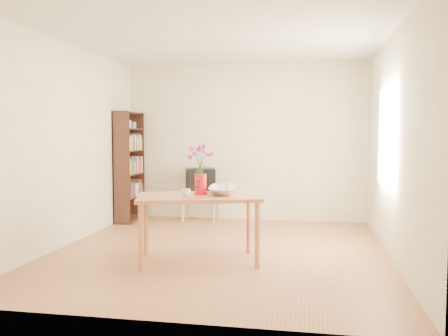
% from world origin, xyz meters
% --- Properties ---
extents(room, '(4.50, 4.50, 4.50)m').
position_xyz_m(room, '(0.03, 0.00, 1.30)').
color(room, '#985B36').
rests_on(room, ground).
extents(table, '(1.50, 1.09, 0.75)m').
position_xyz_m(table, '(-0.14, -0.53, 0.66)').
color(table, '#AB633A').
rests_on(table, ground).
extents(tv_stand, '(0.60, 0.45, 0.46)m').
position_xyz_m(tv_stand, '(-0.70, 1.97, 0.39)').
color(tv_stand, tan).
rests_on(tv_stand, ground).
extents(bookshelf, '(0.28, 0.70, 1.80)m').
position_xyz_m(bookshelf, '(-1.85, 1.75, 0.84)').
color(bookshelf, black).
rests_on(bookshelf, ground).
extents(pitcher, '(0.15, 0.23, 0.23)m').
position_xyz_m(pitcher, '(-0.14, -0.43, 0.86)').
color(pitcher, red).
rests_on(pitcher, table).
extents(flowers, '(0.26, 0.26, 0.37)m').
position_xyz_m(flowers, '(-0.14, -0.43, 1.16)').
color(flowers, '#EF38AD').
rests_on(flowers, pitcher).
extents(mug, '(0.15, 0.15, 0.09)m').
position_xyz_m(mug, '(-0.26, -0.65, 0.79)').
color(mug, white).
rests_on(mug, table).
extents(bowl, '(0.54, 0.54, 0.47)m').
position_xyz_m(bowl, '(0.10, -0.27, 0.98)').
color(bowl, white).
rests_on(bowl, table).
extents(teacup_a, '(0.09, 0.09, 0.06)m').
position_xyz_m(teacup_a, '(0.06, -0.27, 0.94)').
color(teacup_a, white).
rests_on(teacup_a, bowl).
extents(teacup_b, '(0.09, 0.09, 0.06)m').
position_xyz_m(teacup_b, '(0.14, -0.25, 0.94)').
color(teacup_b, white).
rests_on(teacup_b, bowl).
extents(television, '(0.57, 0.55, 0.41)m').
position_xyz_m(television, '(-0.70, 1.98, 0.67)').
color(television, black).
rests_on(television, tv_stand).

